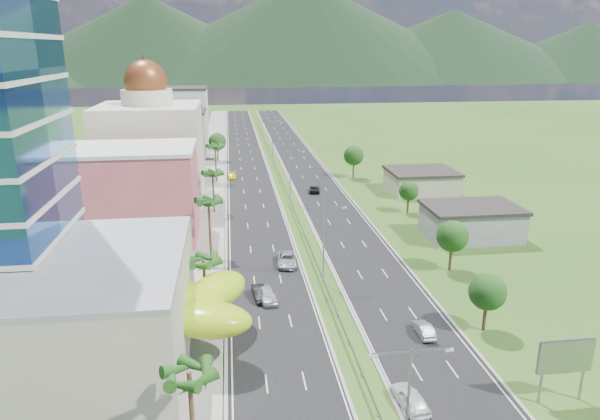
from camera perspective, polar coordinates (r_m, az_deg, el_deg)
name	(u,v)px	position (r m, az deg, el deg)	size (l,w,h in m)	color
ground	(337,318)	(65.28, 4.00, -11.41)	(500.00, 500.00, 0.00)	#2D5119
road_left	(247,164)	(149.52, -5.67, 4.93)	(11.00, 260.00, 0.04)	black
road_right	(301,162)	(150.71, 0.06, 5.11)	(11.00, 260.00, 0.04)	black
sidewalk_left	(212,165)	(149.53, -9.33, 4.81)	(7.00, 260.00, 0.12)	gray
median_guardrail	(280,176)	(132.28, -2.14, 3.69)	(0.10, 216.06, 0.76)	gray
streetlight_median_a	(408,401)	(41.27, 11.46, -19.37)	(6.04, 0.25, 11.00)	gray
streetlight_median_b	(324,237)	(71.50, 2.54, -2.86)	(6.04, 0.25, 11.00)	gray
streetlight_median_c	(290,171)	(109.59, -1.08, 4.19)	(6.04, 0.25, 11.00)	gray
streetlight_median_d	(272,136)	(153.60, -2.99, 7.87)	(6.04, 0.25, 11.00)	gray
streetlight_median_e	(262,117)	(198.06, -4.06, 9.90)	(6.04, 0.25, 11.00)	gray
mall_podium	(31,318)	(59.78, -26.74, -10.22)	(30.00, 24.00, 11.00)	#BDB49C
lime_canopy	(159,306)	(58.87, -14.82, -9.84)	(18.00, 15.00, 7.40)	#9FC713
pink_shophouse	(134,195)	(92.69, -17.25, 1.52)	(20.00, 15.00, 15.00)	#C55062
domed_building	(151,148)	(114.07, -15.60, 6.44)	(20.00, 20.00, 28.70)	beige
midrise_grey	(170,143)	(138.96, -13.74, 6.96)	(16.00, 15.00, 16.00)	gray
midrise_beige	(178,135)	(160.80, -12.92, 7.78)	(16.00, 15.00, 13.00)	#BDB49C
midrise_white	(183,117)	(183.16, -12.36, 9.69)	(16.00, 15.00, 18.00)	silver
billboard	(565,358)	(54.78, 26.45, -13.99)	(5.20, 0.35, 6.20)	gray
shed_near	(471,223)	(94.86, 17.78, -1.34)	(15.00, 10.00, 5.00)	gray
shed_far	(421,182)	(122.28, 12.78, 2.93)	(14.00, 12.00, 4.40)	#BDB49C
palm_tree_a	(189,378)	(41.35, -11.72, -17.15)	(3.60, 3.60, 9.10)	#47301C
palm_tree_b	(204,263)	(63.03, -10.25, -5.62)	(3.60, 3.60, 8.10)	#47301C
palm_tree_c	(208,203)	(81.46, -9.74, 0.70)	(3.60, 3.60, 9.60)	#47301C
palm_tree_d	(213,175)	(103.95, -9.31, 3.71)	(3.60, 3.60, 8.60)	#47301C
palm_tree_e	(215,148)	(128.28, -9.05, 6.58)	(3.60, 3.60, 9.40)	#47301C
leafy_tree_lfar	(217,141)	(153.37, -8.81, 7.23)	(4.90, 4.90, 8.05)	#47301C
leafy_tree_ra	(487,292)	(63.94, 19.37, -8.25)	(4.20, 4.20, 6.90)	#47301C
leafy_tree_rb	(452,236)	(79.21, 15.95, -2.72)	(4.55, 4.55, 7.47)	#47301C
leafy_tree_rc	(409,191)	(105.42, 11.53, 2.00)	(3.85, 3.85, 6.33)	#47301C
leafy_tree_rd	(354,156)	(132.17, 5.75, 5.80)	(4.90, 4.90, 8.05)	#47301C
mountain_ridge	(306,82)	(512.23, 0.59, 13.49)	(860.00, 140.00, 90.00)	black
car_white_near_left	(267,295)	(68.89, -3.52, -8.99)	(1.95, 4.84, 1.65)	silver
car_dark_left	(259,293)	(69.56, -4.35, -8.82)	(1.55, 4.45, 1.47)	black
car_silver_mid_left	(287,259)	(79.54, -1.41, -5.29)	(2.74, 5.94, 1.65)	#AAADB2
car_yellow_far_left	(232,176)	(132.24, -7.23, 3.61)	(1.97, 4.84, 1.40)	yellow
car_white_near_right	(410,398)	(51.64, 11.66, -19.05)	(2.03, 5.05, 1.72)	white
car_silver_right	(424,329)	(62.80, 13.06, -12.29)	(1.49, 4.26, 1.40)	#929499
car_dark_far_right	(314,189)	(119.07, 1.54, 2.24)	(2.27, 4.93, 1.37)	black
motorcycle	(240,277)	(74.67, -6.39, -7.09)	(0.60, 2.00, 1.28)	black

